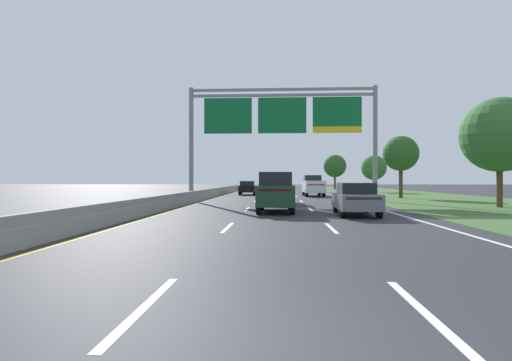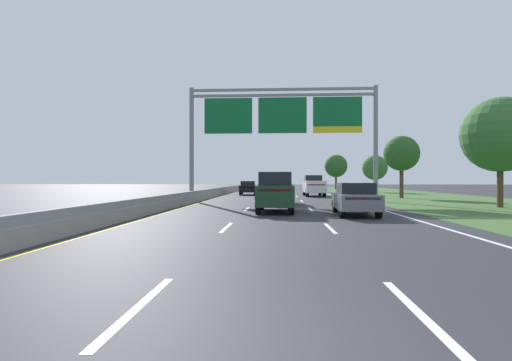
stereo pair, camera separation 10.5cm
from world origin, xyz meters
The scene contains 14 objects.
ground_plane centered at (0.00, 35.00, 0.00)m, with size 220.00×220.00×0.00m, color #2B2B30.
lane_striping centered at (0.00, 34.54, 0.00)m, with size 11.96×106.00×0.01m.
grass_verge_right centered at (13.95, 35.00, 0.01)m, with size 14.00×110.00×0.02m, color #3D602D.
median_barrier_concrete centered at (-6.60, 35.00, 0.35)m, with size 0.60×110.00×0.85m.
overhead_sign_gantry centered at (0.30, 28.16, 6.49)m, with size 15.06×0.42×9.17m.
pickup_truck_white centered at (3.66, 38.35, 1.07)m, with size 2.08×5.43×2.20m.
car_grey_right_lane_sedan centered at (3.72, 15.82, 0.82)m, with size 1.94×4.45×1.57m.
car_darkgreen_centre_lane_suv centered at (-0.16, 17.49, 1.10)m, with size 1.93×4.71×2.11m.
car_blue_centre_lane_suv centered at (-0.03, 24.77, 1.10)m, with size 1.95×4.72×2.11m.
car_black_left_lane_sedan centered at (-3.49, 41.63, 0.82)m, with size 1.92×4.44×1.57m.
roadside_tree_near centered at (13.65, 21.67, 4.49)m, with size 4.60×4.60×6.80m.
roadside_tree_mid centered at (11.41, 34.14, 4.15)m, with size 3.27×3.27×5.82m.
roadside_tree_far centered at (13.02, 51.41, 3.35)m, with size 3.39×3.39×5.06m.
roadside_tree_distant centered at (10.12, 68.04, 4.16)m, with size 4.03×4.03×6.19m.
Camera 2 is at (0.05, -3.81, 1.72)m, focal length 28.10 mm.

